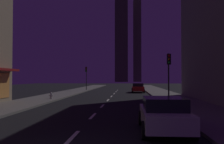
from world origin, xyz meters
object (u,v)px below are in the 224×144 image
object	(u,v)px
car_parked_near	(164,114)
street_lamp_right	(208,9)
car_parked_far	(138,88)
traffic_light_far_left	(86,73)
traffic_light_near_right	(169,67)
fire_hydrant_far_left	(51,96)

from	to	relation	value
car_parked_near	street_lamp_right	world-z (taller)	street_lamp_right
car_parked_far	traffic_light_far_left	world-z (taller)	traffic_light_far_left
traffic_light_far_left	traffic_light_near_right	bearing A→B (deg)	-63.83
fire_hydrant_far_left	street_lamp_right	size ratio (longest dim) A/B	0.10
fire_hydrant_far_left	street_lamp_right	distance (m)	18.90
car_parked_far	traffic_light_near_right	distance (m)	18.30
traffic_light_far_left	car_parked_far	bearing A→B (deg)	-25.56
fire_hydrant_far_left	traffic_light_near_right	distance (m)	12.38
car_parked_far	traffic_light_near_right	xyz separation A→B (m)	(1.90, -18.03, 2.45)
fire_hydrant_far_left	traffic_light_near_right	bearing A→B (deg)	-19.29
traffic_light_near_right	car_parked_near	bearing A→B (deg)	-100.57
car_parked_far	street_lamp_right	bearing A→B (deg)	-86.43
car_parked_near	traffic_light_far_left	bearing A→B (deg)	105.61
car_parked_near	traffic_light_far_left	xyz separation A→B (m)	(-9.10, 32.57, 2.45)
car_parked_near	car_parked_far	size ratio (longest dim) A/B	1.00
street_lamp_right	car_parked_far	bearing A→B (deg)	93.57
fire_hydrant_far_left	traffic_light_near_right	world-z (taller)	traffic_light_near_right
car_parked_far	street_lamp_right	distance (m)	28.88
car_parked_near	traffic_light_near_right	size ratio (longest dim) A/B	1.01
car_parked_far	traffic_light_far_left	xyz separation A→B (m)	(-9.10, 4.35, 2.45)
fire_hydrant_far_left	street_lamp_right	world-z (taller)	street_lamp_right
traffic_light_far_left	street_lamp_right	size ratio (longest dim) A/B	0.64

